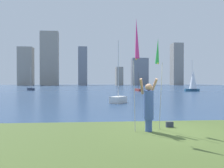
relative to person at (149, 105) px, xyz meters
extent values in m
cube|color=navy|center=(0.71, 61.13, -1.04)|extent=(120.00, 117.94, 0.12)
cube|color=#232D14|center=(0.71, 2.16, -1.00)|extent=(120.00, 0.70, 0.02)
cylinder|color=#3F59A5|center=(0.00, -0.01, -0.75)|extent=(0.25, 0.25, 0.45)
cylinder|color=#3F59A5|center=(0.00, -0.01, 0.01)|extent=(0.36, 0.36, 1.07)
sphere|color=tan|center=(0.00, -0.01, 0.68)|extent=(0.26, 0.26, 0.26)
cylinder|color=tan|center=(-0.23, 0.14, 0.70)|extent=(0.26, 0.41, 0.62)
cylinder|color=tan|center=(0.23, 0.14, 0.70)|extent=(0.26, 0.41, 0.62)
cylinder|color=#B2B2B7|center=(-0.51, 0.17, 0.36)|extent=(0.02, 0.39, 2.65)
cone|color=#D83399|center=(-0.51, -0.30, 2.43)|extent=(0.16, 0.36, 1.47)
sphere|color=yellow|center=(-0.51, -0.20, 1.70)|extent=(0.06, 0.06, 0.06)
cylinder|color=#B2B2B7|center=(0.51, 0.17, 0.31)|extent=(0.02, 0.39, 2.55)
cone|color=green|center=(0.51, 0.60, 2.10)|extent=(0.16, 0.30, 1.02)
sphere|color=yellow|center=(0.51, 0.53, 1.60)|extent=(0.06, 0.06, 0.06)
cube|color=#33384C|center=(1.05, 0.70, -0.87)|extent=(0.29, 0.12, 0.22)
cube|color=#2D6084|center=(16.50, 33.09, -0.74)|extent=(2.89, 0.84, 0.48)
cylinder|color=silver|center=(16.50, 33.09, 2.18)|extent=(0.09, 0.09, 5.35)
cone|color=white|center=(16.71, 33.12, 1.26)|extent=(1.58, 1.58, 3.51)
cube|color=silver|center=(0.12, 11.14, -0.69)|extent=(1.66, 1.83, 0.57)
cylinder|color=silver|center=(0.12, 11.14, 1.99)|extent=(0.06, 0.06, 4.80)
cube|color=maroon|center=(6.68, 35.01, -0.76)|extent=(0.80, 3.07, 0.43)
cylinder|color=#47474C|center=(6.68, 35.01, 1.02)|extent=(0.09, 0.09, 3.13)
cube|color=#333D51|center=(-14.62, 39.64, -0.72)|extent=(1.68, 1.47, 0.52)
cylinder|color=silver|center=(-14.62, 39.64, 1.65)|extent=(0.06, 0.06, 4.22)
cube|color=gray|center=(-32.07, 98.30, 7.65)|extent=(6.44, 4.80, 17.24)
cube|color=gray|center=(-21.51, 98.14, 11.26)|extent=(8.00, 3.65, 24.47)
cube|color=gray|center=(-6.39, 96.01, 7.65)|extent=(3.92, 5.14, 17.25)
cube|color=gray|center=(10.16, 96.32, 3.18)|extent=(3.08, 6.39, 8.31)
cube|color=gray|center=(19.71, 96.34, 5.28)|extent=(7.45, 4.63, 12.51)
cube|color=gray|center=(38.19, 98.72, 9.00)|extent=(4.76, 5.73, 19.96)
camera|label=1|loc=(-2.09, -8.40, 0.90)|focal=36.85mm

